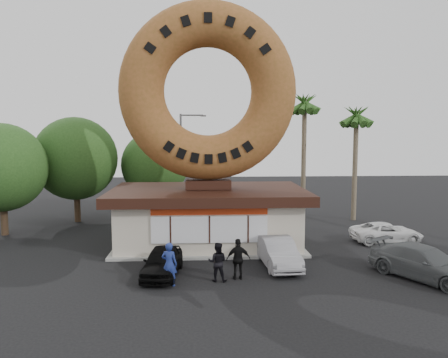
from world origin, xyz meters
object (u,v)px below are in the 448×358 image
car_silver (278,252)px  person_center (218,262)px  street_lamp (183,158)px  car_white (386,232)px  giant_donut (208,92)px  person_left (169,264)px  person_right (238,259)px  car_grey (424,263)px  donut_shop (208,214)px  car_black (162,262)px

car_silver → person_center: bearing=-151.2°
street_lamp → car_white: (12.51, -10.13, -3.90)m
person_center → car_white: size_ratio=0.41×
giant_donut → person_left: size_ratio=5.33×
person_right → car_white: bearing=-149.8°
street_lamp → car_grey: bearing=-55.7°
donut_shop → person_center: (0.28, -6.48, -0.90)m
person_center → person_right: 0.96m
donut_shop → car_grey: donut_shop is taller
giant_donut → car_white: giant_donut is taller
donut_shop → giant_donut: giant_donut is taller
person_center → car_silver: (3.05, 1.99, -0.17)m
street_lamp → car_white: 16.56m
giant_donut → car_black: (-2.22, -5.61, -8.18)m
person_left → donut_shop: bearing=-88.4°
car_white → person_left: bearing=116.7°
person_center → car_black: (-2.49, 0.88, -0.21)m
donut_shop → car_white: donut_shop is taller
car_black → donut_shop: bearing=74.2°
person_left → car_black: (-0.42, 1.35, -0.29)m
car_black → car_white: bearing=28.9°
person_right → car_grey: 8.32m
person_right → car_white: (9.44, 6.17, -0.34)m
person_left → person_center: (2.08, 0.46, -0.08)m
giant_donut → car_black: 10.17m
donut_shop → person_left: size_ratio=5.92×
car_silver → car_black: bearing=-173.1°
car_silver → car_grey: (6.20, -2.21, 0.04)m
car_grey → giant_donut: bearing=112.8°
donut_shop → giant_donut: size_ratio=1.11×
donut_shop → car_black: bearing=-111.6°
street_lamp → car_white: street_lamp is taller
donut_shop → car_white: (10.65, -0.12, -1.18)m
giant_donut → car_silver: (3.32, -4.50, -8.14)m
car_white → street_lamp: bearing=48.9°
giant_donut → car_black: bearing=-111.6°
person_left → person_center: 2.13m
car_silver → street_lamp: bearing=105.3°
person_left → car_black: bearing=-56.7°
car_silver → car_white: car_silver is taller
person_center → car_white: bearing=-138.6°
donut_shop → person_right: 6.46m
giant_donut → person_left: (-1.80, -6.96, -7.89)m
donut_shop → giant_donut: 7.07m
street_lamp → person_center: 17.02m
donut_shop → person_right: donut_shop is taller
giant_donut → car_black: giant_donut is taller
car_black → car_silver: bearing=17.1°
car_black → car_grey: size_ratio=0.76×
car_black → car_white: car_black is taller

